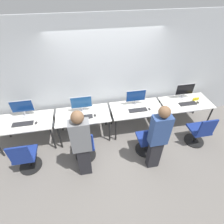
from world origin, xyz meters
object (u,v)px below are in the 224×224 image
Objects in this scene: monitor_right at (136,97)px; mouse_far_right at (198,102)px; monitor_far_left at (22,108)px; mouse_far_left at (36,123)px; keyboard_far_left at (23,124)px; monitor_left at (81,103)px; keyboard_left at (83,117)px; office_chair_far_right at (199,133)px; mouse_left at (95,115)px; person_right at (158,137)px; monitor_far_right at (185,90)px; mouse_right at (149,109)px; keyboard_far_right at (188,104)px; person_left at (82,143)px; office_chair_far_left at (26,158)px; office_chair_left at (84,147)px; keyboard_right at (138,110)px; office_chair_right at (148,141)px.

monitor_right is 1.66m from mouse_far_right.
monitor_far_left is 0.50m from mouse_far_left.
keyboard_far_left is 0.90× the size of monitor_left.
office_chair_far_right is (2.72, -0.67, -0.36)m from keyboard_left.
monitor_far_left is 1.35m from monitor_left.
mouse_far_left is 3.85m from office_chair_far_right.
mouse_left is 0.05× the size of person_right.
mouse_far_left is at bearing -175.16° from monitor_far_right.
keyboard_left is 0.28× the size of person_right.
keyboard_far_right is at bearing 1.91° from mouse_right.
monitor_left is 1.21m from person_left.
monitor_far_right is at bearing 134.92° from mouse_far_right.
mouse_far_left is 0.10× the size of office_chair_far_left.
mouse_far_left is at bearing 156.65° from person_right.
office_chair_far_right is at bearing 16.93° from person_right.
monitor_far_right reaches higher than mouse_right.
monitor_far_right is at bearing 24.94° from person_left.
office_chair_left reaches higher than mouse_far_right.
person_left is at bearing -145.06° from keyboard_right.
keyboard_far_left is at bearing 179.90° from keyboard_right.
office_chair_right reaches higher than keyboard_far_left.
office_chair_far_right is (0.02, -0.70, -0.36)m from keyboard_far_right.
monitor_far_left is 2.70m from monitor_right.
mouse_far_left is at bearing -179.97° from mouse_right.
monitor_far_left is at bearing 175.72° from keyboard_far_right.
mouse_left is at bearing -179.44° from keyboard_far_right.
office_chair_far_left is at bearing 171.41° from person_right.
person_right reaches higher than monitor_left.
monitor_far_left is 1.00× the size of monitor_right.
person_right is (1.41, -1.31, -0.05)m from monitor_left.
keyboard_left is 2.98m from mouse_far_right.
monitor_far_right is (1.06, 0.32, 0.22)m from mouse_right.
mouse_far_left is at bearing -173.67° from monitor_right.
mouse_far_right is (0.28, -0.00, 0.01)m from keyboard_far_right.
keyboard_far_left is 0.78m from office_chair_far_left.
keyboard_right is (1.39, 0.62, 0.36)m from office_chair_left.
monitor_right is at bearing 145.70° from office_chair_far_right.
office_chair_far_right reaches higher than mouse_far_right.
office_chair_far_left is (0.08, -0.68, -0.36)m from keyboard_far_left.
keyboard_right is 0.28× the size of person_right.
monitor_far_left is 4.35m from mouse_far_right.
monitor_right reaches higher than mouse_right.
keyboard_right is at bearing -9.44° from monitor_left.
keyboard_far_left is 2.99m from mouse_right.
monitor_far_left is at bearing 168.69° from mouse_left.
mouse_far_left is 0.20× the size of keyboard_far_right.
monitor_far_left is at bearing 130.70° from mouse_far_left.
mouse_far_left is at bearing -179.75° from keyboard_left.
keyboard_far_left is at bearing -175.85° from monitor_far_right.
keyboard_right is 5.05× the size of mouse_right.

